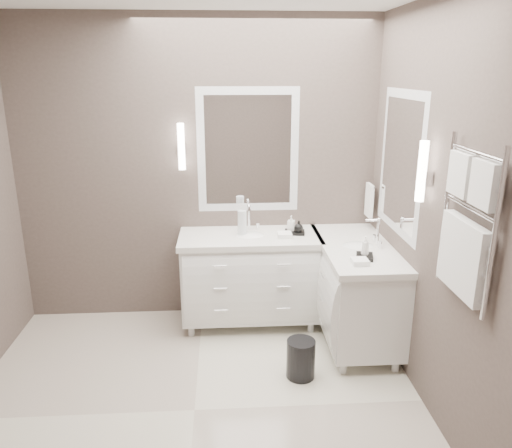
{
  "coord_description": "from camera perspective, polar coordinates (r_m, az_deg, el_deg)",
  "views": [
    {
      "loc": [
        0.23,
        -2.91,
        2.24
      ],
      "look_at": [
        0.47,
        0.7,
        1.11
      ],
      "focal_mm": 35.0,
      "sensor_mm": 36.0,
      "label": 1
    }
  ],
  "objects": [
    {
      "name": "floor",
      "position": [
        3.68,
        -7.04,
        -20.41
      ],
      "size": [
        3.2,
        3.0,
        0.01
      ],
      "primitive_type": "cube",
      "color": "beige",
      "rests_on": "ground"
    },
    {
      "name": "wall_back",
      "position": [
        4.51,
        -6.66,
        5.79
      ],
      "size": [
        3.2,
        0.01,
        2.7
      ],
      "primitive_type": "cube",
      "color": "#504540",
      "rests_on": "floor"
    },
    {
      "name": "wall_front",
      "position": [
        1.68,
        -11.56,
        -14.99
      ],
      "size": [
        3.2,
        0.01,
        2.7
      ],
      "primitive_type": "cube",
      "color": "#504540",
      "rests_on": "floor"
    },
    {
      "name": "wall_right",
      "position": [
        3.34,
        20.68,
        0.71
      ],
      "size": [
        0.01,
        3.0,
        2.7
      ],
      "primitive_type": "cube",
      "color": "#504540",
      "rests_on": "floor"
    },
    {
      "name": "vanity_back",
      "position": [
        4.5,
        -0.68,
        -5.68
      ],
      "size": [
        1.24,
        0.59,
        0.97
      ],
      "color": "white",
      "rests_on": "floor"
    },
    {
      "name": "vanity_right",
      "position": [
        4.33,
        11.27,
        -6.94
      ],
      "size": [
        0.59,
        1.24,
        0.97
      ],
      "color": "white",
      "rests_on": "floor"
    },
    {
      "name": "mirror_back",
      "position": [
        4.46,
        -0.91,
        8.38
      ],
      "size": [
        0.9,
        0.02,
        1.1
      ],
      "color": "white",
      "rests_on": "wall_back"
    },
    {
      "name": "mirror_right",
      "position": [
        4.01,
        16.18,
        6.71
      ],
      "size": [
        0.02,
        0.9,
        1.1
      ],
      "color": "white",
      "rests_on": "wall_right"
    },
    {
      "name": "sconce_back",
      "position": [
        4.4,
        -8.53,
        8.64
      ],
      "size": [
        0.06,
        0.06,
        0.4
      ],
      "color": "white",
      "rests_on": "wall_back"
    },
    {
      "name": "sconce_right",
      "position": [
        3.45,
        18.42,
        5.6
      ],
      "size": [
        0.06,
        0.06,
        0.4
      ],
      "color": "white",
      "rests_on": "wall_right"
    },
    {
      "name": "towel_bar_corner",
      "position": [
        4.6,
        12.83,
        2.72
      ],
      "size": [
        0.03,
        0.22,
        0.3
      ],
      "color": "white",
      "rests_on": "wall_right"
    },
    {
      "name": "towel_ladder",
      "position": [
        2.96,
        22.88,
        -0.73
      ],
      "size": [
        0.06,
        0.58,
        0.9
      ],
      "color": "white",
      "rests_on": "wall_right"
    },
    {
      "name": "waste_bin",
      "position": [
        3.91,
        5.14,
        -15.09
      ],
      "size": [
        0.28,
        0.28,
        0.3
      ],
      "primitive_type": "cylinder",
      "rotation": [
        0.0,
        0.0,
        0.38
      ],
      "color": "black",
      "rests_on": "floor"
    },
    {
      "name": "amenity_tray_back",
      "position": [
        4.41,
        4.44,
        -0.94
      ],
      "size": [
        0.19,
        0.15,
        0.03
      ],
      "primitive_type": "cube",
      "rotation": [
        0.0,
        0.0,
        -0.14
      ],
      "color": "black",
      "rests_on": "vanity_back"
    },
    {
      "name": "amenity_tray_right",
      "position": [
        3.93,
        12.31,
        -3.66
      ],
      "size": [
        0.16,
        0.19,
        0.02
      ],
      "primitive_type": "cube",
      "rotation": [
        0.0,
        0.0,
        -0.25
      ],
      "color": "black",
      "rests_on": "vanity_right"
    },
    {
      "name": "water_bottle",
      "position": [
        4.33,
        -1.59,
        0.11
      ],
      "size": [
        0.1,
        0.1,
        0.22
      ],
      "primitive_type": "cylinder",
      "rotation": [
        0.0,
        0.0,
        0.43
      ],
      "color": "silver",
      "rests_on": "vanity_back"
    },
    {
      "name": "soap_bottle_a",
      "position": [
        4.41,
        4.04,
        0.11
      ],
      "size": [
        0.08,
        0.08,
        0.13
      ],
      "primitive_type": "imported",
      "rotation": [
        0.0,
        0.0,
        -0.33
      ],
      "color": "white",
      "rests_on": "amenity_tray_back"
    },
    {
      "name": "soap_bottle_b",
      "position": [
        4.37,
        4.9,
        -0.26
      ],
      "size": [
        0.1,
        0.1,
        0.1
      ],
      "primitive_type": "imported",
      "rotation": [
        0.0,
        0.0,
        0.37
      ],
      "color": "black",
      "rests_on": "amenity_tray_back"
    },
    {
      "name": "soap_bottle_c",
      "position": [
        3.9,
        12.39,
        -2.45
      ],
      "size": [
        0.06,
        0.06,
        0.15
      ],
      "primitive_type": "imported",
      "rotation": [
        0.0,
        0.0,
        0.1
      ],
      "color": "white",
      "rests_on": "amenity_tray_right"
    }
  ]
}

